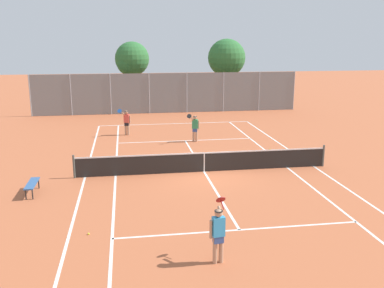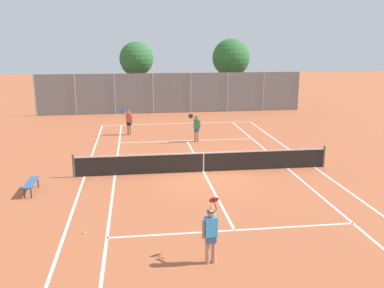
{
  "view_description": "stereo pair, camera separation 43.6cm",
  "coord_description": "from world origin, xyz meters",
  "px_view_note": "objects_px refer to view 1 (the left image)",
  "views": [
    {
      "loc": [
        -3.55,
        -18.97,
        6.13
      ],
      "look_at": [
        -0.35,
        1.5,
        1.0
      ],
      "focal_mm": 40.0,
      "sensor_mm": 36.0,
      "label": 1
    },
    {
      "loc": [
        -3.12,
        -19.04,
        6.13
      ],
      "look_at": [
        -0.35,
        1.5,
        1.0
      ],
      "focal_mm": 40.0,
      "sensor_mm": 36.0,
      "label": 2
    }
  ],
  "objects_px": {
    "loose_tennis_ball_0": "(89,234)",
    "courtside_bench": "(32,184)",
    "loose_tennis_ball_1": "(270,149)",
    "tennis_net": "(204,161)",
    "player_far_left": "(127,121)",
    "tree_behind_right": "(226,59)",
    "player_far_right": "(195,127)",
    "tree_behind_left": "(131,60)",
    "player_near_side": "(218,232)"
  },
  "relations": [
    {
      "from": "player_far_left",
      "to": "tree_behind_right",
      "type": "height_order",
      "value": "tree_behind_right"
    },
    {
      "from": "tree_behind_right",
      "to": "courtside_bench",
      "type": "bearing_deg",
      "value": -121.45
    },
    {
      "from": "courtside_bench",
      "to": "tree_behind_left",
      "type": "height_order",
      "value": "tree_behind_left"
    },
    {
      "from": "player_far_left",
      "to": "courtside_bench",
      "type": "bearing_deg",
      "value": -110.45
    },
    {
      "from": "player_far_right",
      "to": "loose_tennis_ball_0",
      "type": "relative_size",
      "value": 26.88
    },
    {
      "from": "courtside_bench",
      "to": "tree_behind_right",
      "type": "height_order",
      "value": "tree_behind_right"
    },
    {
      "from": "player_far_left",
      "to": "tree_behind_left",
      "type": "xyz_separation_m",
      "value": [
        0.61,
        10.83,
        3.37
      ]
    },
    {
      "from": "courtside_bench",
      "to": "tree_behind_left",
      "type": "distance_m",
      "value": 22.04
    },
    {
      "from": "loose_tennis_ball_0",
      "to": "courtside_bench",
      "type": "height_order",
      "value": "courtside_bench"
    },
    {
      "from": "loose_tennis_ball_1",
      "to": "tree_behind_left",
      "type": "height_order",
      "value": "tree_behind_left"
    },
    {
      "from": "loose_tennis_ball_0",
      "to": "tree_behind_right",
      "type": "relative_size",
      "value": 0.01
    },
    {
      "from": "player_near_side",
      "to": "loose_tennis_ball_0",
      "type": "bearing_deg",
      "value": 147.84
    },
    {
      "from": "player_far_left",
      "to": "loose_tennis_ball_0",
      "type": "bearing_deg",
      "value": -95.29
    },
    {
      "from": "player_far_left",
      "to": "tennis_net",
      "type": "bearing_deg",
      "value": -67.62
    },
    {
      "from": "player_far_right",
      "to": "tree_behind_left",
      "type": "relative_size",
      "value": 0.3
    },
    {
      "from": "player_far_right",
      "to": "tree_behind_right",
      "type": "bearing_deg",
      "value": 69.29
    },
    {
      "from": "player_far_right",
      "to": "tree_behind_left",
      "type": "height_order",
      "value": "tree_behind_left"
    },
    {
      "from": "player_near_side",
      "to": "tree_behind_right",
      "type": "bearing_deg",
      "value": 76.33
    },
    {
      "from": "courtside_bench",
      "to": "player_far_right",
      "type": "bearing_deg",
      "value": 44.8
    },
    {
      "from": "player_far_left",
      "to": "player_far_right",
      "type": "bearing_deg",
      "value": -31.44
    },
    {
      "from": "loose_tennis_ball_1",
      "to": "player_far_left",
      "type": "bearing_deg",
      "value": 147.66
    },
    {
      "from": "tennis_net",
      "to": "loose_tennis_ball_1",
      "type": "height_order",
      "value": "tennis_net"
    },
    {
      "from": "loose_tennis_ball_1",
      "to": "tree_behind_left",
      "type": "xyz_separation_m",
      "value": [
        -7.38,
        15.88,
        4.27
      ]
    },
    {
      "from": "player_far_left",
      "to": "tree_behind_left",
      "type": "bearing_deg",
      "value": 86.8
    },
    {
      "from": "tennis_net",
      "to": "tree_behind_right",
      "type": "relative_size",
      "value": 1.96
    },
    {
      "from": "loose_tennis_ball_1",
      "to": "player_near_side",
      "type": "bearing_deg",
      "value": -115.3
    },
    {
      "from": "player_far_left",
      "to": "courtside_bench",
      "type": "xyz_separation_m",
      "value": [
        -3.88,
        -10.4,
        -0.52
      ]
    },
    {
      "from": "loose_tennis_ball_0",
      "to": "courtside_bench",
      "type": "bearing_deg",
      "value": 121.22
    },
    {
      "from": "player_far_right",
      "to": "loose_tennis_ball_1",
      "type": "bearing_deg",
      "value": -33.26
    },
    {
      "from": "loose_tennis_ball_0",
      "to": "courtside_bench",
      "type": "distance_m",
      "value": 4.89
    },
    {
      "from": "tree_behind_right",
      "to": "tennis_net",
      "type": "bearing_deg",
      "value": -106.08
    },
    {
      "from": "player_far_right",
      "to": "tree_behind_right",
      "type": "xyz_separation_m",
      "value": [
        5.06,
        13.38,
        3.42
      ]
    },
    {
      "from": "tree_behind_right",
      "to": "loose_tennis_ball_1",
      "type": "bearing_deg",
      "value": -94.15
    },
    {
      "from": "tennis_net",
      "to": "courtside_bench",
      "type": "relative_size",
      "value": 8.0
    },
    {
      "from": "player_far_right",
      "to": "courtside_bench",
      "type": "bearing_deg",
      "value": -135.2
    },
    {
      "from": "tree_behind_left",
      "to": "courtside_bench",
      "type": "bearing_deg",
      "value": -101.93
    },
    {
      "from": "tree_behind_left",
      "to": "tree_behind_right",
      "type": "distance_m",
      "value": 8.54
    },
    {
      "from": "player_near_side",
      "to": "player_far_left",
      "type": "xyz_separation_m",
      "value": [
        -2.38,
        16.92,
        0.0
      ]
    },
    {
      "from": "loose_tennis_ball_1",
      "to": "tree_behind_right",
      "type": "height_order",
      "value": "tree_behind_right"
    },
    {
      "from": "tennis_net",
      "to": "tree_behind_left",
      "type": "bearing_deg",
      "value": 98.58
    },
    {
      "from": "loose_tennis_ball_1",
      "to": "courtside_bench",
      "type": "height_order",
      "value": "courtside_bench"
    },
    {
      "from": "tennis_net",
      "to": "player_far_left",
      "type": "height_order",
      "value": "player_far_left"
    },
    {
      "from": "player_near_side",
      "to": "courtside_bench",
      "type": "xyz_separation_m",
      "value": [
        -6.26,
        6.52,
        -0.52
      ]
    },
    {
      "from": "player_near_side",
      "to": "loose_tennis_ball_1",
      "type": "height_order",
      "value": "player_near_side"
    },
    {
      "from": "player_far_left",
      "to": "loose_tennis_ball_1",
      "type": "xyz_separation_m",
      "value": [
        7.99,
        -5.06,
        -0.89
      ]
    },
    {
      "from": "loose_tennis_ball_1",
      "to": "tree_behind_left",
      "type": "relative_size",
      "value": 0.01
    },
    {
      "from": "courtside_bench",
      "to": "tree_behind_left",
      "type": "xyz_separation_m",
      "value": [
        4.48,
        21.23,
        3.89
      ]
    },
    {
      "from": "player_far_left",
      "to": "tree_behind_right",
      "type": "distance_m",
      "value": 14.62
    },
    {
      "from": "tree_behind_right",
      "to": "player_far_left",
      "type": "bearing_deg",
      "value": -130.03
    },
    {
      "from": "loose_tennis_ball_1",
      "to": "tree_behind_right",
      "type": "bearing_deg",
      "value": 85.85
    }
  ]
}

